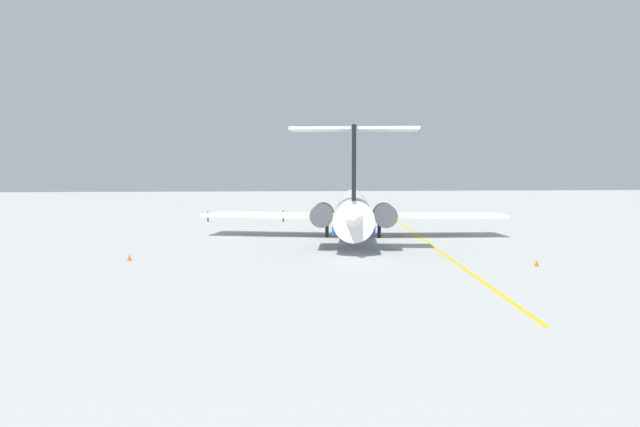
{
  "coord_description": "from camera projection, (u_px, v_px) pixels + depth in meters",
  "views": [
    {
      "loc": [
        -71.43,
        19.03,
        7.71
      ],
      "look_at": [
        0.45,
        10.86,
        2.82
      ],
      "focal_mm": 34.1,
      "sensor_mm": 36.0,
      "label": 1
    }
  ],
  "objects": [
    {
      "name": "ground",
      "position": [
        409.0,
        236.0,
        73.47
      ],
      "size": [
        358.19,
        358.19,
        0.0
      ],
      "primitive_type": "plane",
      "color": "#ADADA8"
    },
    {
      "name": "main_jetliner",
      "position": [
        353.0,
        210.0,
        71.77
      ],
      "size": [
        41.14,
        36.53,
        12.01
      ],
      "rotation": [
        0.0,
        0.0,
        -0.16
      ],
      "color": "white",
      "rests_on": "ground"
    },
    {
      "name": "ground_crew_near_nose",
      "position": [
        208.0,
        215.0,
        94.85
      ],
      "size": [
        0.38,
        0.28,
        1.74
      ],
      "rotation": [
        0.0,
        0.0,
        0.98
      ],
      "color": "black",
      "rests_on": "ground"
    },
    {
      "name": "ground_crew_near_tail",
      "position": [
        283.0,
        214.0,
        95.26
      ],
      "size": [
        0.36,
        0.35,
        1.84
      ],
      "rotation": [
        0.0,
        0.0,
        0.81
      ],
      "color": "black",
      "rests_on": "ground"
    },
    {
      "name": "safety_cone_nose",
      "position": [
        537.0,
        263.0,
        49.84
      ],
      "size": [
        0.4,
        0.4,
        0.55
      ],
      "primitive_type": "cone",
      "color": "#EA590F",
      "rests_on": "ground"
    },
    {
      "name": "safety_cone_wingtip",
      "position": [
        129.0,
        258.0,
        53.16
      ],
      "size": [
        0.4,
        0.4,
        0.55
      ],
      "primitive_type": "cone",
      "color": "#EA590F",
      "rests_on": "ground"
    },
    {
      "name": "taxiway_centreline",
      "position": [
        418.0,
        236.0,
        74.05
      ],
      "size": [
        87.31,
        11.57,
        0.01
      ],
      "primitive_type": "cube",
      "rotation": [
        0.0,
        0.0,
        -0.13
      ],
      "color": "gold",
      "rests_on": "ground"
    }
  ]
}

